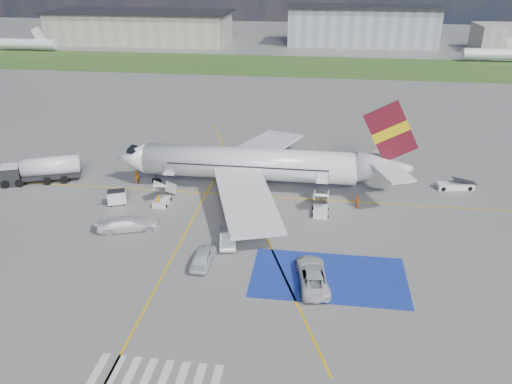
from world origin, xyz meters
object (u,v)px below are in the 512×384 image
airliner (261,164)px  car_silver_a (203,257)px  gpu_cart (117,198)px  fuel_tanker (42,172)px  belt_loader (455,186)px  van_white_b (128,222)px  car_silver_b (228,237)px  van_white_a (313,273)px

airliner → car_silver_a: size_ratio=7.92×
gpu_cart → fuel_tanker: bearing=134.9°
belt_loader → van_white_b: 39.98m
car_silver_a → van_white_b: van_white_b is taller
car_silver_b → gpu_cart: bearing=-36.6°
gpu_cart → car_silver_a: size_ratio=0.52×
gpu_cart → car_silver_a: gpu_cart is taller
van_white_a → van_white_b: 20.84m
van_white_a → belt_loader: bearing=-135.7°
belt_loader → car_silver_a: car_silver_a is taller
airliner → gpu_cart: size_ratio=15.19×
gpu_cart → car_silver_a: 17.04m
car_silver_b → van_white_a: size_ratio=0.86×
airliner → van_white_a: size_ratio=6.98×
gpu_cart → belt_loader: bearing=-8.8°
belt_loader → car_silver_a: 34.51m
airliner → fuel_tanker: airliner is taller
car_silver_a → belt_loader: bearing=-142.5°
van_white_a → van_white_b: (-19.67, 6.89, -0.02)m
fuel_tanker → car_silver_b: (26.59, -12.09, -0.64)m
car_silver_a → van_white_a: (10.30, -1.61, 0.20)m
airliner → gpu_cart: (-16.22, -6.33, -2.61)m
van_white_a → car_silver_b: bearing=-41.3°
gpu_cart → car_silver_a: bearing=-63.2°
belt_loader → van_white_b: bearing=-166.5°
fuel_tanker → car_silver_b: bearing=-44.5°
fuel_tanker → belt_loader: (52.36, 4.94, -1.02)m
van_white_b → airliner: bearing=-64.2°
van_white_b → gpu_cart: bearing=13.6°
car_silver_b → van_white_a: bearing=136.7°
airliner → van_white_b: 17.69m
airliner → van_white_a: (7.03, -19.02, -2.40)m
car_silver_b → airliner: bearing=-107.6°
fuel_tanker → belt_loader: fuel_tanker is taller
car_silver_a → van_white_a: van_white_a is taller
fuel_tanker → van_white_a: (35.27, -17.67, -0.39)m
belt_loader → car_silver_b: size_ratio=1.10×
car_silver_a → van_white_a: size_ratio=0.88×
airliner → belt_loader: (24.12, 3.58, -3.03)m
belt_loader → van_white_a: size_ratio=0.94×
fuel_tanker → car_silver_a: (24.97, -16.05, -0.59)m
airliner → van_white_b: airliner is taller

